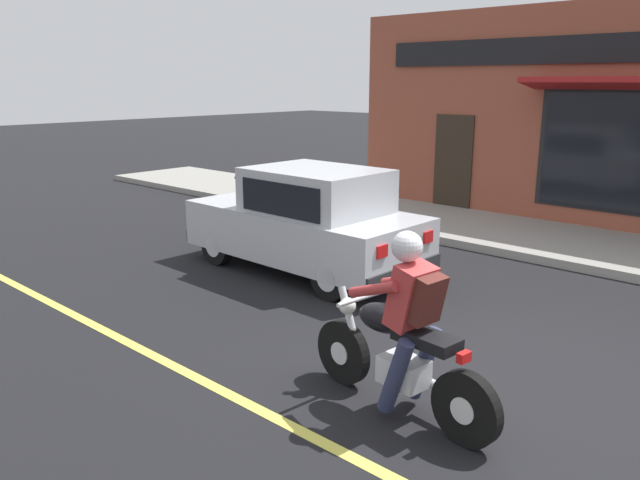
# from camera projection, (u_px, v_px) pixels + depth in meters

# --- Properties ---
(ground_plane) EXTENTS (80.00, 80.00, 0.00)m
(ground_plane) POSITION_uv_depth(u_px,v_px,m) (484.00, 382.00, 5.96)
(ground_plane) COLOR black
(sidewalk_curb) EXTENTS (2.60, 22.00, 0.14)m
(sidewalk_curb) POSITION_uv_depth(u_px,v_px,m) (480.00, 229.00, 11.81)
(sidewalk_curb) COLOR gray
(sidewalk_curb) RESTS_ON ground
(lane_stripe) EXTENTS (0.12, 19.80, 0.01)m
(lane_stripe) POSITION_uv_depth(u_px,v_px,m) (145.00, 351.00, 6.63)
(lane_stripe) COLOR #D1C64C
(lane_stripe) RESTS_ON ground
(storefront_building) EXTENTS (1.25, 10.40, 4.20)m
(storefront_building) POSITION_uv_depth(u_px,v_px,m) (602.00, 119.00, 11.42)
(storefront_building) COLOR brown
(storefront_building) RESTS_ON ground
(motorcycle_with_rider) EXTENTS (0.61, 2.02, 1.62)m
(motorcycle_with_rider) POSITION_uv_depth(u_px,v_px,m) (402.00, 339.00, 5.27)
(motorcycle_with_rider) COLOR black
(motorcycle_with_rider) RESTS_ON ground
(car_hatchback) EXTENTS (1.69, 3.80, 1.57)m
(car_hatchback) POSITION_uv_depth(u_px,v_px,m) (307.00, 221.00, 9.28)
(car_hatchback) COLOR black
(car_hatchback) RESTS_ON ground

